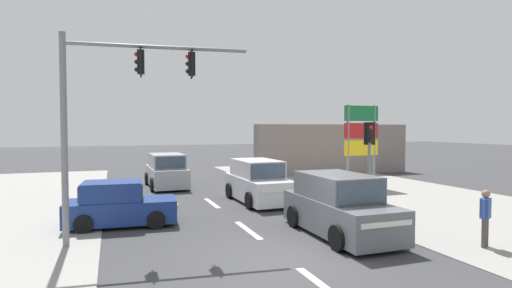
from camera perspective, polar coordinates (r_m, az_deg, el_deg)
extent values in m
plane|color=#3A3A3D|center=(10.68, 4.24, -15.95)|extent=(140.00, 140.00, 0.00)
cube|color=silver|center=(9.01, 9.77, -19.50)|extent=(0.20, 2.40, 0.01)
cube|color=silver|center=(13.37, -1.16, -12.17)|extent=(0.20, 2.40, 0.01)
cube|color=silver|center=(18.06, -6.33, -8.37)|extent=(0.20, 2.40, 0.01)
cube|color=gray|center=(17.64, 29.34, -8.89)|extent=(10.00, 44.00, 0.02)
cylinder|color=slate|center=(12.33, -25.72, 0.47)|extent=(0.18, 0.18, 6.00)
cylinder|color=slate|center=(12.29, -13.67, 13.28)|extent=(5.18, 0.66, 0.11)
cube|color=black|center=(12.22, -16.14, 11.18)|extent=(0.23, 0.28, 0.68)
cube|color=black|center=(12.22, -16.14, 11.18)|extent=(0.09, 0.44, 0.84)
sphere|color=red|center=(12.26, -16.72, 12.19)|extent=(0.13, 0.13, 0.13)
sphere|color=black|center=(12.23, -16.71, 11.17)|extent=(0.13, 0.13, 0.13)
sphere|color=black|center=(12.20, -16.70, 10.15)|extent=(0.13, 0.13, 0.13)
cube|color=black|center=(12.26, -9.18, 11.22)|extent=(0.23, 0.28, 0.68)
cube|color=black|center=(12.26, -9.18, 11.22)|extent=(0.09, 0.44, 0.84)
sphere|color=red|center=(12.28, -9.76, 12.23)|extent=(0.13, 0.13, 0.13)
sphere|color=black|center=(12.25, -9.75, 11.22)|extent=(0.13, 0.13, 0.13)
sphere|color=black|center=(12.21, -9.75, 10.20)|extent=(0.13, 0.13, 0.13)
cylinder|color=slate|center=(15.58, 15.83, -4.96)|extent=(0.12, 0.12, 2.80)
cube|color=black|center=(15.46, 15.91, 1.45)|extent=(0.29, 0.24, 0.68)
cube|color=black|center=(15.46, 15.91, 1.45)|extent=(0.44, 0.12, 0.84)
sphere|color=red|center=(15.35, 16.11, 2.27)|extent=(0.13, 0.13, 0.13)
sphere|color=black|center=(15.36, 16.10, 1.45)|extent=(0.13, 0.13, 0.13)
sphere|color=black|center=(15.36, 16.09, 0.63)|extent=(0.13, 0.13, 0.13)
cylinder|color=slate|center=(22.29, 12.98, -0.45)|extent=(0.16, 0.16, 4.60)
cylinder|color=slate|center=(23.26, 16.50, -0.37)|extent=(0.16, 0.16, 4.60)
cube|color=#196B38|center=(22.75, 14.83, 4.25)|extent=(2.10, 0.14, 0.84)
cube|color=red|center=(22.74, 14.80, 1.86)|extent=(2.10, 0.14, 0.84)
cube|color=yellow|center=(22.77, 14.78, -0.53)|extent=(2.10, 0.14, 0.84)
cube|color=gray|center=(29.50, 11.03, -0.75)|extent=(12.00, 1.00, 3.60)
cube|color=slate|center=(12.88, 11.90, -9.89)|extent=(1.86, 4.51, 1.00)
cube|color=slate|center=(12.90, 11.46, -5.90)|extent=(1.73, 2.71, 0.76)
cube|color=#384756|center=(11.76, 14.94, -6.73)|extent=(1.58, 0.07, 0.65)
cube|color=#384756|center=(14.07, 8.57, -5.19)|extent=(1.55, 0.07, 0.61)
cube|color=white|center=(11.01, 18.22, -10.85)|extent=(1.56, 0.05, 0.14)
cylinder|color=black|center=(12.35, 19.08, -11.81)|extent=(0.22, 0.72, 0.72)
cylinder|color=black|center=(11.33, 11.61, -13.03)|extent=(0.22, 0.72, 0.72)
cylinder|color=black|center=(14.57, 12.10, -9.57)|extent=(0.22, 0.72, 0.72)
cylinder|color=black|center=(13.71, 5.45, -10.28)|extent=(0.22, 0.72, 0.72)
cube|color=silver|center=(18.12, 0.33, -6.30)|extent=(1.92, 4.53, 1.00)
cube|color=silver|center=(18.20, 0.11, -3.47)|extent=(1.77, 2.73, 0.76)
cube|color=#384756|center=(16.94, 1.78, -3.90)|extent=(1.58, 0.09, 0.65)
cube|color=#384756|center=(19.48, -1.35, -3.09)|extent=(1.55, 0.09, 0.61)
cube|color=white|center=(16.02, 3.30, -6.63)|extent=(1.56, 0.07, 0.14)
cylinder|color=black|center=(17.27, 4.90, -7.66)|extent=(0.23, 0.72, 0.72)
cylinder|color=black|center=(16.56, -0.89, -8.08)|extent=(0.23, 0.72, 0.72)
cylinder|color=black|center=(19.78, 1.36, -6.38)|extent=(0.23, 0.72, 0.72)
cylinder|color=black|center=(19.17, -3.77, -6.66)|extent=(0.23, 0.72, 0.72)
cube|color=#A3A8AD|center=(23.19, -12.68, -4.47)|extent=(1.94, 4.54, 1.00)
cube|color=#A3A8AD|center=(22.91, -12.62, -2.34)|extent=(1.78, 2.74, 0.76)
cube|color=#384756|center=(24.26, -13.11, -2.09)|extent=(1.58, 0.09, 0.65)
cube|color=#384756|center=(21.56, -12.08, -2.62)|extent=(1.55, 0.09, 0.61)
cube|color=white|center=(25.40, -13.44, -3.38)|extent=(1.56, 0.07, 0.14)
cylinder|color=black|center=(24.49, -15.30, -4.78)|extent=(0.24, 0.72, 0.72)
cylinder|color=black|center=(24.74, -11.04, -4.67)|extent=(0.24, 0.72, 0.72)
cylinder|color=black|center=(21.74, -14.54, -5.67)|extent=(0.24, 0.72, 0.72)
cylinder|color=black|center=(22.02, -9.75, -5.52)|extent=(0.24, 0.72, 0.72)
cube|color=navy|center=(14.57, -18.61, -9.04)|extent=(3.71, 1.87, 0.76)
cube|color=navy|center=(14.47, -19.84, -6.32)|extent=(2.01, 1.62, 0.64)
cube|color=#384756|center=(14.43, -15.97, -6.30)|extent=(0.16, 1.36, 0.54)
cube|color=#384756|center=(14.58, -23.67, -6.32)|extent=(0.16, 1.33, 0.51)
cube|color=white|center=(14.56, -11.37, -8.29)|extent=(0.14, 1.36, 0.14)
cylinder|color=black|center=(15.38, -14.23, -9.19)|extent=(0.61, 0.22, 0.60)
cylinder|color=black|center=(13.82, -14.07, -10.50)|extent=(0.61, 0.22, 0.60)
cylinder|color=black|center=(15.50, -22.62, -9.21)|extent=(0.61, 0.22, 0.60)
cylinder|color=black|center=(13.94, -23.44, -10.50)|extent=(0.61, 0.22, 0.60)
cylinder|color=#47423D|center=(12.96, 29.81, -11.05)|extent=(0.14, 0.14, 0.84)
cylinder|color=#47423D|center=(13.13, 29.98, -10.88)|extent=(0.14, 0.14, 0.84)
cube|color=#33519E|center=(12.91, 29.96, -7.93)|extent=(0.42, 0.36, 0.56)
sphere|color=#9E7051|center=(12.84, 29.99, -6.17)|extent=(0.22, 0.22, 0.22)
cylinder|color=#33519E|center=(12.68, 29.74, -8.11)|extent=(0.09, 0.09, 0.54)
cylinder|color=#33519E|center=(13.13, 30.17, -7.76)|extent=(0.09, 0.09, 0.54)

